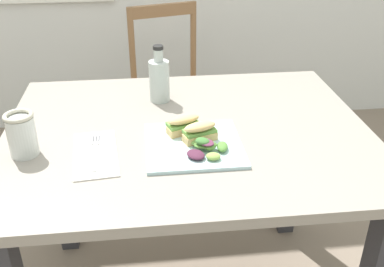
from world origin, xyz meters
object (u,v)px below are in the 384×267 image
(dining_table, at_px, (188,167))
(mason_jar_iced_tea, at_px, (22,136))
(chair_wooden_far, at_px, (173,92))
(fork_on_napkin, at_px, (96,150))
(bottle_cold_brew, at_px, (159,82))
(plate_lunch, at_px, (194,145))
(sandwich_half_back, at_px, (183,124))
(sandwich_half_front, at_px, (199,131))

(dining_table, xyz_separation_m, mason_jar_iced_tea, (-0.46, -0.10, 0.19))
(dining_table, distance_m, chair_wooden_far, 0.98)
(fork_on_napkin, height_order, mason_jar_iced_tea, mason_jar_iced_tea)
(fork_on_napkin, bearing_deg, bottle_cold_brew, 58.98)
(plate_lunch, bearing_deg, sandwich_half_back, 108.47)
(sandwich_half_back, bearing_deg, chair_wooden_far, 87.69)
(dining_table, distance_m, bottle_cold_brew, 0.31)
(sandwich_half_front, relative_size, mason_jar_iced_tea, 0.85)
(plate_lunch, distance_m, sandwich_half_front, 0.04)
(plate_lunch, relative_size, sandwich_half_back, 2.56)
(chair_wooden_far, height_order, mason_jar_iced_tea, chair_wooden_far)
(sandwich_half_back, bearing_deg, sandwich_half_front, -51.69)
(bottle_cold_brew, bearing_deg, dining_table, -71.80)
(sandwich_half_back, bearing_deg, dining_table, 67.78)
(bottle_cold_brew, bearing_deg, sandwich_half_back, -77.82)
(plate_lunch, bearing_deg, sandwich_half_front, 43.99)
(plate_lunch, bearing_deg, bottle_cold_brew, 103.49)
(chair_wooden_far, height_order, sandwich_half_back, chair_wooden_far)
(plate_lunch, bearing_deg, mason_jar_iced_tea, 178.78)
(plate_lunch, bearing_deg, chair_wooden_far, 89.02)
(plate_lunch, relative_size, mason_jar_iced_tea, 2.19)
(fork_on_napkin, bearing_deg, plate_lunch, -0.80)
(chair_wooden_far, xyz_separation_m, fork_on_napkin, (-0.29, -1.07, 0.30))
(chair_wooden_far, xyz_separation_m, bottle_cold_brew, (-0.10, -0.75, 0.36))
(chair_wooden_far, xyz_separation_m, mason_jar_iced_tea, (-0.48, -1.06, 0.35))
(fork_on_napkin, distance_m, bottle_cold_brew, 0.38)
(sandwich_half_front, distance_m, bottle_cold_brew, 0.33)
(sandwich_half_front, bearing_deg, bottle_cold_brew, 107.12)
(dining_table, distance_m, sandwich_half_front, 0.20)
(sandwich_half_back, xyz_separation_m, fork_on_napkin, (-0.25, -0.06, -0.03))
(plate_lunch, bearing_deg, fork_on_napkin, 179.20)
(sandwich_half_back, height_order, fork_on_napkin, sandwich_half_back)
(sandwich_half_back, relative_size, bottle_cold_brew, 0.54)
(chair_wooden_far, distance_m, bottle_cold_brew, 0.83)
(plate_lunch, bearing_deg, dining_table, 93.17)
(sandwich_half_front, xyz_separation_m, mason_jar_iced_tea, (-0.48, -0.01, 0.02))
(fork_on_napkin, bearing_deg, mason_jar_iced_tea, 178.18)
(dining_table, relative_size, sandwich_half_back, 10.47)
(plate_lunch, distance_m, bottle_cold_brew, 0.34)
(chair_wooden_far, bearing_deg, plate_lunch, -90.98)
(chair_wooden_far, relative_size, plate_lunch, 3.23)
(mason_jar_iced_tea, bearing_deg, sandwich_half_back, 7.33)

